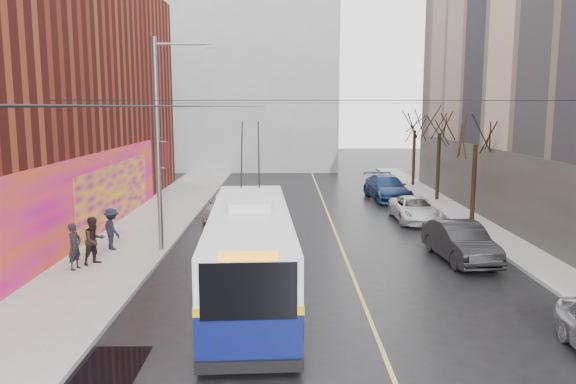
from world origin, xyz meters
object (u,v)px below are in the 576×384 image
Objects in this scene: tree_near at (476,130)px; pedestrian_c at (112,229)px; tree_mid at (440,121)px; pedestrian_a at (75,247)px; trolleybus at (250,250)px; pedestrian_b at (94,241)px; following_car at (227,204)px; tree_far at (415,120)px; parked_car_c at (415,209)px; parked_car_d at (387,188)px; parked_car_b at (460,242)px; streetlight_pole at (161,139)px.

pedestrian_c is at bearing -160.85° from tree_near.
tree_mid is 3.81× the size of pedestrian_a.
trolleybus reaches higher than pedestrian_b.
following_car is 2.69× the size of pedestrian_a.
tree_far reaches higher than trolleybus.
parked_car_c is at bearing 52.83° from trolleybus.
following_car is 8.62m from pedestrian_c.
pedestrian_b is at bearing -154.46° from tree_near.
parked_car_d is (-3.20, -6.35, -4.33)m from tree_far.
parked_car_c is at bearing 84.42° from parked_car_b.
pedestrian_a is (-17.85, -8.99, -3.95)m from tree_near.
pedestrian_c is (-0.01, 2.26, -0.04)m from pedestrian_b.
pedestrian_c reaches higher than parked_car_c.
tree_far is 1.39× the size of parked_car_b.
pedestrian_b is (-4.12, -9.82, 0.28)m from following_car.
streetlight_pole reaches higher than tree_mid.
tree_mid is at bearing -16.78° from parked_car_d.
pedestrian_c is at bearing -141.31° from parked_car_d.
parked_car_d is (-0.27, 7.08, 0.15)m from parked_car_c.
tree_far is 28.54m from pedestrian_b.
tree_near is 1.35× the size of parked_car_c.
pedestrian_a is at bearing -127.83° from tree_far.
trolleybus is 6.66× the size of pedestrian_c.
tree_near is 8.91m from parked_car_b.
streetlight_pole reaches higher than pedestrian_b.
following_car is at bearing -68.92° from pedestrian_c.
streetlight_pole reaches higher than following_car.
tree_mid is at bearing 65.27° from parked_car_c.
tree_far is (15.14, 20.00, 0.30)m from streetlight_pole.
following_car is (-13.23, 1.53, -4.17)m from tree_near.
pedestrian_a is (-14.65, -16.64, 0.21)m from parked_car_d.
pedestrian_b is (-14.43, -8.87, 0.42)m from parked_car_c.
streetlight_pole is 5.56m from pedestrian_a.
parked_car_d is at bearing 91.96° from parked_car_c.
pedestrian_b is (0.50, 0.70, 0.06)m from pedestrian_a.
tree_far is at bearing -81.19° from pedestrian_c.
parked_car_d reaches higher than following_car.
tree_mid is (15.14, 13.00, 0.41)m from streetlight_pole.
tree_near is 7.01m from tree_mid.
pedestrian_a is at bearing 155.66° from trolleybus.
trolleybus is at bearing -172.01° from pedestrian_c.
pedestrian_a is at bearing -138.15° from tree_mid.
tree_near is 9.28m from parked_car_d.
following_car is at bearing -8.23° from pedestrian_a.
parked_car_b is (12.24, -1.31, -4.07)m from streetlight_pole.
parked_car_c is (8.20, 12.17, -0.89)m from trolleybus.
parked_car_b is 7.88m from parked_car_c.
tree_far is at bearing -22.35° from pedestrian_a.
tree_far is 18.69m from following_car.
streetlight_pole reaches higher than tree_near.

